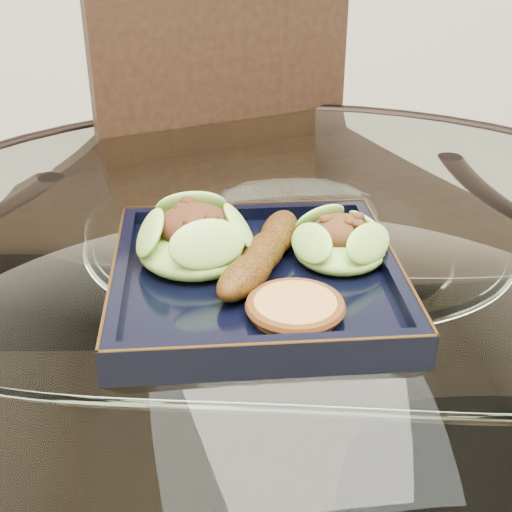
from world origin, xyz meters
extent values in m
cylinder|color=white|center=(0.00, 0.00, 0.76)|extent=(1.10, 1.10, 0.01)
torus|color=black|center=(0.00, 0.00, 0.76)|extent=(1.13, 1.13, 0.02)
cylinder|color=black|center=(0.28, 0.28, 0.38)|extent=(0.04, 0.04, 0.75)
cylinder|color=black|center=(-0.28, 0.28, 0.38)|extent=(0.04, 0.04, 0.75)
cube|color=#301D10|center=(0.04, 0.30, 0.50)|extent=(0.56, 0.56, 0.04)
cube|color=#301D10|center=(-0.02, 0.50, 0.79)|extent=(0.42, 0.15, 0.49)
cylinder|color=#301D10|center=(0.28, 0.17, 0.24)|extent=(0.03, 0.03, 0.48)
cylinder|color=#301D10|center=(-0.20, 0.43, 0.24)|extent=(0.03, 0.03, 0.48)
cylinder|color=#301D10|center=(0.17, 0.54, 0.24)|extent=(0.03, 0.03, 0.48)
cube|color=black|center=(-0.05, -0.06, 0.77)|extent=(0.29, 0.29, 0.02)
ellipsoid|color=#5B8B28|center=(-0.11, -0.02, 0.80)|extent=(0.14, 0.14, 0.04)
ellipsoid|color=#629F2E|center=(0.03, -0.04, 0.80)|extent=(0.10, 0.10, 0.03)
ellipsoid|color=#553008|center=(-0.04, -0.05, 0.80)|extent=(0.11, 0.17, 0.03)
cylinder|color=#B6813C|center=(-0.03, -0.13, 0.79)|extent=(0.10, 0.10, 0.01)
camera|label=1|loc=(-0.14, -0.64, 1.12)|focal=50.00mm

